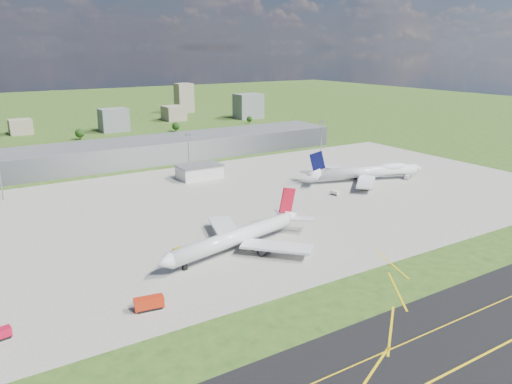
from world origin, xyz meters
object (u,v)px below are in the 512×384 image
airliner_red_twin (239,237)px  van_white_near (335,193)px  fire_truck (149,304)px  airliner_blue_quad (368,172)px  crash_tender (0,335)px  tug_yellow (177,250)px  van_white_far (407,177)px

airliner_red_twin → van_white_near: 92.97m
van_white_near → fire_truck: bearing=102.9°
airliner_blue_quad → crash_tender: (-212.04, -72.32, -4.05)m
crash_tender → fire_truck: bearing=-17.0°
tug_yellow → van_white_far: (167.55, 30.71, 0.34)m
van_white_near → crash_tender: bearing=95.4°
van_white_far → crash_tender: bearing=162.3°
crash_tender → tug_yellow: bearing=16.3°
airliner_red_twin → van_white_far: size_ratio=14.19×
airliner_red_twin → van_white_far: 151.18m
van_white_near → van_white_far: bearing=-100.8°
airliner_blue_quad → fire_truck: 187.73m
crash_tender → van_white_far: bearing=6.2°
airliner_red_twin → van_white_near: bearing=-168.6°
fire_truck → tug_yellow: 45.42m
airliner_red_twin → van_white_far: bearing=-177.3°
airliner_blue_quad → van_white_near: size_ratio=14.93×
airliner_red_twin → van_white_near: (84.42, 38.69, -4.32)m
crash_tender → van_white_far: size_ratio=1.22×
fire_truck → van_white_far: size_ratio=1.81×
tug_yellow → van_white_far: size_ratio=0.76×
van_white_near → van_white_far: size_ratio=0.96×
tug_yellow → van_white_far: 170.35m
airliner_blue_quad → van_white_far: 25.50m
crash_tender → tug_yellow: crash_tender is taller
tug_yellow → airliner_red_twin: bearing=-42.2°
fire_truck → tug_yellow: fire_truck is taller
airliner_blue_quad → van_white_near: airliner_blue_quad is taller
van_white_far → van_white_near: bearing=150.1°
fire_truck → crash_tender: size_ratio=1.48×
airliner_red_twin → fire_truck: size_ratio=7.84×
fire_truck → airliner_red_twin: bearing=37.9°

